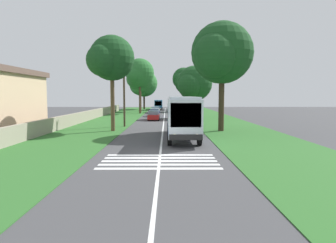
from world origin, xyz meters
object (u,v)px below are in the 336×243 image
at_px(trailing_car_0, 154,116).
at_px(trailing_car_2, 155,110).
at_px(trailing_car_1, 155,113).
at_px(roadside_tree_right_2, 220,55).
at_px(roadside_tree_left_0, 111,60).
at_px(utility_pole, 124,92).
at_px(coach_bus, 182,114).
at_px(roadside_tree_right_1, 186,83).
at_px(roadside_tree_right_3, 183,80).
at_px(roadside_tree_left_1, 139,73).
at_px(trailing_minibus_0, 159,104).
at_px(roadside_tree_right_0, 194,84).
at_px(trailing_car_3, 173,109).
at_px(roadside_tree_left_3, 143,84).
at_px(roadside_tree_left_2, 140,78).

height_order(trailing_car_0, trailing_car_2, same).
xyz_separation_m(trailing_car_1, roadside_tree_right_2, (-22.85, -7.89, 7.45)).
bearing_deg(roadside_tree_left_0, utility_pole, -9.28).
height_order(coach_bus, trailing_car_0, coach_bus).
xyz_separation_m(roadside_tree_right_1, roadside_tree_right_3, (10.96, 0.01, 1.46)).
height_order(trailing_car_1, roadside_tree_left_1, roadside_tree_left_1).
distance_m(trailing_minibus_0, roadside_tree_right_0, 33.05).
bearing_deg(coach_bus, trailing_car_3, -0.16).
relative_size(trailing_car_0, trailing_minibus_0, 0.72).
bearing_deg(roadside_tree_left_0, roadside_tree_left_3, 0.54).
distance_m(trailing_car_3, utility_pole, 35.27).
bearing_deg(utility_pole, trailing_car_0, -17.14).
height_order(roadside_tree_left_2, roadside_tree_right_1, roadside_tree_left_2).
distance_m(trailing_car_1, roadside_tree_right_0, 9.35).
bearing_deg(roadside_tree_left_2, roadside_tree_right_3, -42.37).
bearing_deg(trailing_minibus_0, trailing_car_2, 179.51).
bearing_deg(roadside_tree_left_3, trailing_car_0, -172.92).
bearing_deg(roadside_tree_right_3, roadside_tree_left_0, 168.28).
bearing_deg(roadside_tree_right_0, trailing_car_1, 59.73).
distance_m(coach_bus, roadside_tree_left_2, 44.55).
xyz_separation_m(trailing_minibus_0, utility_pole, (-46.42, 2.92, 2.68)).
height_order(roadside_tree_right_0, roadside_tree_right_3, roadside_tree_right_3).
height_order(roadside_tree_left_3, roadside_tree_right_1, roadside_tree_left_3).
bearing_deg(roadside_tree_left_2, roadside_tree_right_0, -150.82).
relative_size(trailing_minibus_0, roadside_tree_right_2, 0.52).
height_order(trailing_car_1, roadside_tree_left_2, roadside_tree_left_2).
bearing_deg(coach_bus, roadside_tree_left_2, 9.95).
relative_size(trailing_car_0, roadside_tree_right_3, 0.38).
distance_m(trailing_minibus_0, roadside_tree_left_0, 51.46).
height_order(trailing_car_2, roadside_tree_left_2, roadside_tree_left_2).
bearing_deg(trailing_car_1, trailing_car_0, -178.57).
height_order(trailing_car_0, roadside_tree_right_2, roadside_tree_right_2).
bearing_deg(roadside_tree_left_1, utility_pole, -178.82).
xyz_separation_m(roadside_tree_left_3, utility_pole, (-45.26, -1.21, -2.62)).
distance_m(trailing_car_2, trailing_minibus_0, 18.74).
distance_m(trailing_minibus_0, roadside_tree_left_2, 14.71).
height_order(trailing_minibus_0, roadside_tree_left_1, roadside_tree_left_1).
xyz_separation_m(trailing_car_0, trailing_car_1, (8.10, 0.20, 0.00)).
distance_m(coach_bus, roadside_tree_left_0, 10.53).
bearing_deg(utility_pole, trailing_car_2, -5.70).
distance_m(trailing_car_3, roadside_tree_left_3, 14.74).
relative_size(roadside_tree_right_2, utility_pole, 1.43).
bearing_deg(roadside_tree_left_0, trailing_car_3, -10.77).
bearing_deg(trailing_car_1, roadside_tree_left_2, 14.65).
relative_size(roadside_tree_right_0, utility_pole, 1.09).
bearing_deg(utility_pole, roadside_tree_left_3, 1.53).
distance_m(roadside_tree_right_1, utility_pole, 35.88).
height_order(trailing_car_0, roadside_tree_left_2, roadside_tree_left_2).
bearing_deg(trailing_car_0, roadside_tree_right_0, -57.86).
bearing_deg(roadside_tree_right_0, roadside_tree_right_1, 0.30).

